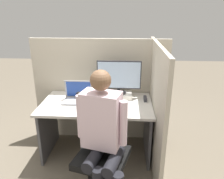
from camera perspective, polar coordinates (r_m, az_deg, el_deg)
The scene contains 12 objects.
ground_plane at distance 2.75m, azimuth -4.76°, elevation -20.59°, with size 12.00×12.00×0.00m, color #665B4C.
cubicle_panel_back at distance 3.05m, azimuth -3.06°, elevation -0.35°, with size 1.85×0.04×1.44m.
cubicle_panel_right at distance 2.61m, azimuth 11.16°, elevation -4.41°, with size 0.04×1.41×1.44m.
desk at distance 2.76m, azimuth -3.96°, elevation -6.94°, with size 1.35×0.76×0.71m.
paper_box at distance 2.83m, azimuth 1.77°, elevation -1.48°, with size 0.34×0.20×0.06m.
monitor at distance 2.75m, azimuth 1.83°, elevation 3.43°, with size 0.56×0.19×0.42m.
laptop at distance 2.74m, azimuth -8.89°, elevation -2.05°, with size 0.35×0.24×0.25m.
mouse at distance 2.64m, azimuth -3.99°, elevation -3.53°, with size 0.06×0.05×0.03m.
stapler at distance 2.77m, azimuth 8.66°, elevation -2.41°, with size 0.04×0.13×0.05m.
carrot_toy at distance 2.44m, azimuth -2.49°, elevation -5.37°, with size 0.05×0.13×0.05m.
office_chair at distance 2.23m, azimuth -3.06°, elevation -14.35°, with size 0.57×0.61×1.00m.
person at distance 1.96m, azimuth -2.47°, elevation -11.25°, with size 0.47×0.51×1.33m.
Camera 1 is at (0.35, -2.05, 1.79)m, focal length 35.00 mm.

